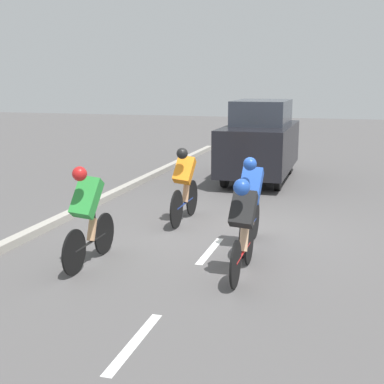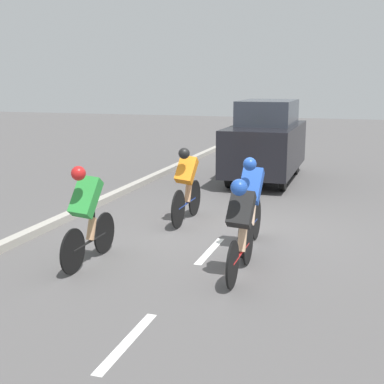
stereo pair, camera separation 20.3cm
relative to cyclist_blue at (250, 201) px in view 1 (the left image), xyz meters
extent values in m
plane|color=#565454|center=(0.58, -0.63, -0.79)|extent=(60.00, 60.00, 0.00)
cube|color=white|center=(0.58, 3.51, -0.79)|extent=(0.12, 1.40, 0.01)
cube|color=white|center=(0.58, 0.31, -0.79)|extent=(0.12, 1.40, 0.01)
cube|color=white|center=(0.58, -2.89, -0.79)|extent=(0.12, 1.40, 0.01)
cube|color=#A8A399|center=(3.78, 0.31, -0.72)|extent=(0.20, 24.73, 0.14)
cylinder|color=black|center=(0.01, -0.58, -0.44)|extent=(0.03, 0.71, 0.71)
cylinder|color=black|center=(0.01, 0.44, -0.44)|extent=(0.03, 0.71, 0.71)
cylinder|color=navy|center=(0.01, -0.07, -0.44)|extent=(0.04, 1.02, 0.04)
cylinder|color=navy|center=(0.01, -0.25, -0.23)|extent=(0.04, 0.04, 0.42)
cylinder|color=green|center=(0.01, -0.12, -0.34)|extent=(0.07, 0.07, 0.16)
cylinder|color=beige|center=(0.01, -0.15, -0.26)|extent=(0.12, 0.23, 0.36)
cube|color=blue|center=(-0.01, 0.03, 0.26)|extent=(0.35, 0.49, 0.60)
sphere|color=blue|center=(-0.02, 0.25, 0.64)|extent=(0.21, 0.21, 0.21)
cylinder|color=black|center=(-0.12, 0.74, -0.47)|extent=(0.03, 0.65, 0.65)
cylinder|color=black|center=(-0.12, 1.72, -0.47)|extent=(0.03, 0.65, 0.65)
cylinder|color=red|center=(-0.12, 1.23, -0.47)|extent=(0.04, 0.99, 0.04)
cylinder|color=red|center=(-0.12, 1.06, -0.26)|extent=(0.04, 0.04, 0.42)
cylinder|color=green|center=(-0.12, 1.18, -0.37)|extent=(0.07, 0.07, 0.16)
cylinder|color=#DBAD84|center=(-0.12, 1.16, -0.29)|extent=(0.12, 0.23, 0.36)
cube|color=black|center=(-0.14, 1.33, 0.19)|extent=(0.35, 0.44, 0.53)
sphere|color=blue|center=(-0.15, 1.55, 0.54)|extent=(0.22, 0.22, 0.22)
cylinder|color=black|center=(2.15, 0.91, -0.46)|extent=(0.03, 0.66, 0.66)
cylinder|color=black|center=(2.15, 1.88, -0.46)|extent=(0.03, 0.66, 0.66)
cylinder|color=black|center=(2.15, 1.40, -0.46)|extent=(0.04, 0.97, 0.04)
cylinder|color=black|center=(2.15, 1.23, -0.25)|extent=(0.04, 0.04, 0.42)
cylinder|color=#1999D8|center=(2.15, 1.35, -0.36)|extent=(0.07, 0.07, 0.16)
cylinder|color=tan|center=(2.15, 1.32, -0.28)|extent=(0.12, 0.23, 0.36)
cube|color=green|center=(2.13, 1.50, 0.25)|extent=(0.37, 0.50, 0.62)
sphere|color=red|center=(2.10, 1.72, 0.63)|extent=(0.21, 0.21, 0.21)
cylinder|color=black|center=(1.52, -1.83, -0.43)|extent=(0.03, 0.72, 0.72)
cylinder|color=black|center=(1.52, -0.82, -0.43)|extent=(0.03, 0.72, 0.72)
cylinder|color=navy|center=(1.52, -1.33, -0.43)|extent=(0.04, 1.01, 0.04)
cylinder|color=navy|center=(1.52, -1.50, -0.22)|extent=(0.04, 0.04, 0.42)
cylinder|color=#1999D8|center=(1.52, -1.38, -0.33)|extent=(0.07, 0.07, 0.16)
cylinder|color=tan|center=(1.52, -1.40, -0.25)|extent=(0.12, 0.23, 0.36)
cube|color=orange|center=(1.49, -1.23, 0.24)|extent=(0.37, 0.45, 0.56)
sphere|color=black|center=(1.46, -1.01, 0.58)|extent=(0.21, 0.21, 0.21)
cylinder|color=black|center=(0.15, -4.81, -0.47)|extent=(0.14, 0.64, 0.64)
cylinder|color=black|center=(1.51, -4.81, -0.47)|extent=(0.14, 0.64, 0.64)
cylinder|color=black|center=(0.15, -7.30, -0.47)|extent=(0.14, 0.64, 0.64)
cylinder|color=black|center=(1.51, -7.30, -0.47)|extent=(0.14, 0.64, 0.64)
cube|color=black|center=(0.83, -6.06, 0.12)|extent=(1.70, 4.02, 1.18)
cube|color=#2D333D|center=(0.83, -6.26, 1.04)|extent=(1.39, 2.21, 0.65)
camera|label=1|loc=(-1.45, 8.28, 1.91)|focal=50.00mm
camera|label=2|loc=(-1.64, 8.22, 1.91)|focal=50.00mm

